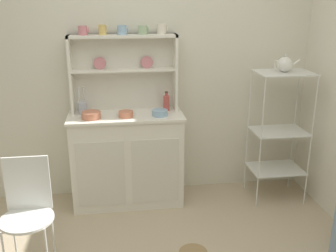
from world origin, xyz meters
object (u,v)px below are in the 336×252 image
(hutch_cabinet, at_px, (127,158))
(wire_chair, at_px, (27,206))
(bowl_mixing_large, at_px, (91,115))
(hutch_shelf_unit, at_px, (124,67))
(cup_rose_0, at_px, (83,30))
(jam_bottle, at_px, (166,103))
(porcelain_teapot, at_px, (285,64))
(bakers_rack, at_px, (279,124))
(utensil_jar, at_px, (83,108))

(hutch_cabinet, distance_m, wire_chair, 1.17)
(bowl_mixing_large, bearing_deg, hutch_shelf_unit, 38.22)
(wire_chair, bearing_deg, cup_rose_0, 47.76)
(hutch_cabinet, xyz_separation_m, wire_chair, (-0.71, -0.92, 0.07))
(hutch_shelf_unit, distance_m, wire_chair, 1.50)
(wire_chair, distance_m, jam_bottle, 1.55)
(wire_chair, bearing_deg, porcelain_teapot, -1.59)
(hutch_cabinet, relative_size, porcelain_teapot, 4.58)
(hutch_cabinet, xyz_separation_m, bowl_mixing_large, (-0.30, -0.07, 0.45))
(hutch_shelf_unit, height_order, jam_bottle, hutch_shelf_unit)
(hutch_shelf_unit, bearing_deg, cup_rose_0, -173.05)
(wire_chair, bearing_deg, bakers_rack, -1.60)
(hutch_shelf_unit, relative_size, jam_bottle, 5.29)
(hutch_shelf_unit, height_order, porcelain_teapot, hutch_shelf_unit)
(bowl_mixing_large, relative_size, porcelain_teapot, 0.74)
(hutch_shelf_unit, xyz_separation_m, bowl_mixing_large, (-0.30, -0.24, -0.37))
(hutch_cabinet, distance_m, jam_bottle, 0.63)
(hutch_cabinet, relative_size, bakers_rack, 0.83)
(porcelain_teapot, bearing_deg, hutch_cabinet, 175.59)
(bakers_rack, xyz_separation_m, bowl_mixing_large, (-1.72, 0.04, 0.15))
(bakers_rack, distance_m, utensil_jar, 1.82)
(hutch_shelf_unit, distance_m, bakers_rack, 1.53)
(hutch_cabinet, xyz_separation_m, cup_rose_0, (-0.34, 0.12, 1.15))
(bowl_mixing_large, distance_m, porcelain_teapot, 1.76)
(jam_bottle, xyz_separation_m, porcelain_teapot, (1.03, -0.20, 0.36))
(bakers_rack, distance_m, bowl_mixing_large, 1.72)
(cup_rose_0, height_order, jam_bottle, cup_rose_0)
(hutch_cabinet, bearing_deg, porcelain_teapot, -4.41)
(wire_chair, distance_m, porcelain_teapot, 2.41)
(cup_rose_0, relative_size, jam_bottle, 0.50)
(bowl_mixing_large, xyz_separation_m, utensil_jar, (-0.08, 0.15, 0.03))
(porcelain_teapot, bearing_deg, cup_rose_0, 172.48)
(cup_rose_0, distance_m, bowl_mixing_large, 0.73)
(hutch_shelf_unit, bearing_deg, porcelain_teapot, -10.91)
(hutch_shelf_unit, height_order, bowl_mixing_large, hutch_shelf_unit)
(hutch_shelf_unit, xyz_separation_m, bakers_rack, (1.42, -0.27, -0.52))
(bakers_rack, xyz_separation_m, wire_chair, (-2.13, -0.82, -0.24))
(hutch_cabinet, xyz_separation_m, porcelain_teapot, (1.41, -0.11, 0.86))
(bakers_rack, bearing_deg, porcelain_teapot, -180.00)
(utensil_jar, bearing_deg, cup_rose_0, 46.38)
(hutch_shelf_unit, relative_size, porcelain_teapot, 4.27)
(wire_chair, relative_size, bowl_mixing_large, 5.07)
(jam_bottle, bearing_deg, porcelain_teapot, -10.70)
(bowl_mixing_large, relative_size, jam_bottle, 0.92)
(hutch_cabinet, distance_m, hutch_shelf_unit, 0.84)
(cup_rose_0, bearing_deg, bowl_mixing_large, -79.14)
(hutch_shelf_unit, relative_size, cup_rose_0, 10.59)
(cup_rose_0, relative_size, porcelain_teapot, 0.40)
(hutch_cabinet, relative_size, bowl_mixing_large, 6.16)
(bakers_rack, distance_m, porcelain_teapot, 0.55)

